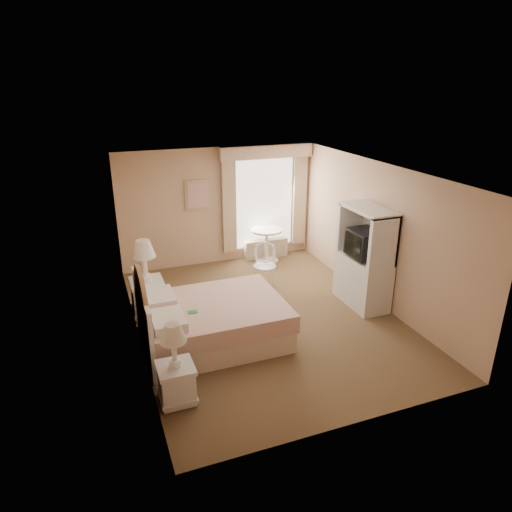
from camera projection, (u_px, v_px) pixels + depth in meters
name	position (u px, v px, depth m)	size (l,w,h in m)	color
room	(266.00, 249.00, 7.32)	(4.21, 5.51, 2.51)	brown
window	(266.00, 199.00, 9.94)	(2.05, 0.22, 2.51)	white
framed_art	(197.00, 195.00, 9.43)	(0.52, 0.04, 0.62)	tan
bed	(207.00, 321.00, 6.95)	(2.14, 1.66, 1.47)	#DFA791
nightstand_near	(176.00, 374.00, 5.62)	(0.45, 0.45, 1.09)	silver
nightstand_far	(147.00, 288.00, 7.70)	(0.55, 0.55, 1.33)	silver
round_table	(267.00, 240.00, 10.01)	(0.70, 0.70, 0.74)	white
cafe_chair	(265.00, 262.00, 8.73)	(0.56, 0.56, 0.90)	white
armoire	(364.00, 265.00, 8.00)	(0.54, 1.08, 1.79)	silver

